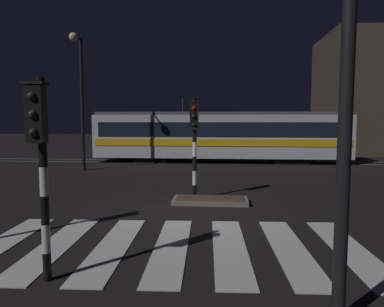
{
  "coord_description": "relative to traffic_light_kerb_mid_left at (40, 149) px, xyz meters",
  "views": [
    {
      "loc": [
        1.08,
        -10.47,
        2.7
      ],
      "look_at": [
        -0.13,
        3.72,
        1.4
      ],
      "focal_mm": 33.82,
      "sensor_mm": 36.0,
      "label": 1
    }
  ],
  "objects": [
    {
      "name": "ground_plane",
      "position": [
        1.86,
        4.89,
        -2.24
      ],
      "size": [
        120.0,
        120.0,
        0.0
      ],
      "primitive_type": "plane",
      "color": "black"
    },
    {
      "name": "rail_near",
      "position": [
        1.86,
        17.17,
        -2.23
      ],
      "size": [
        80.0,
        0.12,
        0.03
      ],
      "primitive_type": "cube",
      "color": "#59595E",
      "rests_on": "ground"
    },
    {
      "name": "rail_far",
      "position": [
        1.86,
        18.6,
        -2.23
      ],
      "size": [
        80.0,
        0.12,
        0.03
      ],
      "primitive_type": "cube",
      "color": "#59595E",
      "rests_on": "ground"
    },
    {
      "name": "crosswalk_zebra",
      "position": [
        1.86,
        1.85,
        -2.23
      ],
      "size": [
        8.36,
        4.33,
        0.02
      ],
      "color": "silver",
      "rests_on": "ground"
    },
    {
      "name": "traffic_island",
      "position": [
        2.55,
        6.08,
        -2.15
      ],
      "size": [
        2.45,
        1.02,
        0.18
      ],
      "color": "slate",
      "rests_on": "ground"
    },
    {
      "name": "traffic_light_kerb_mid_left",
      "position": [
        0.0,
        0.0,
        0.0
      ],
      "size": [
        0.36,
        0.42,
        3.39
      ],
      "color": "black",
      "rests_on": "ground"
    },
    {
      "name": "traffic_light_median_centre",
      "position": [
        1.98,
        6.55,
        0.03
      ],
      "size": [
        0.36,
        0.42,
        3.44
      ],
      "color": "black",
      "rests_on": "ground"
    },
    {
      "name": "street_lamp_trackside_left",
      "position": [
        -4.58,
        13.09,
        2.28
      ],
      "size": [
        0.44,
        1.21,
        7.11
      ],
      "color": "black",
      "rests_on": "ground"
    },
    {
      "name": "tram",
      "position": [
        2.77,
        17.88,
        -0.49
      ],
      "size": [
        16.32,
        2.58,
        4.15
      ],
      "color": "silver",
      "rests_on": "ground"
    }
  ]
}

